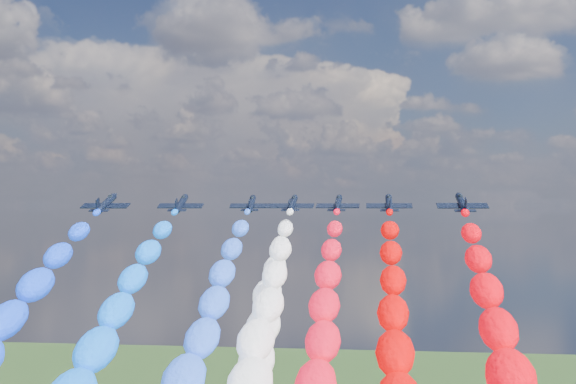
# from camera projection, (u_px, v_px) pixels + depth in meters

# --- Properties ---
(jet_0) EXTENTS (7.76, 10.58, 5.54)m
(jet_0) POSITION_uv_depth(u_px,v_px,m) (106.00, 203.00, 122.91)
(jet_0) COLOR black
(jet_1) EXTENTS (8.24, 10.92, 5.54)m
(jet_1) POSITION_uv_depth(u_px,v_px,m) (181.00, 204.00, 130.72)
(jet_1) COLOR black
(jet_2) EXTENTS (8.46, 11.08, 5.54)m
(jet_2) POSITION_uv_depth(u_px,v_px,m) (251.00, 204.00, 139.05)
(jet_2) COLOR black
(jet_3) EXTENTS (7.84, 10.64, 5.54)m
(jet_3) POSITION_uv_depth(u_px,v_px,m) (293.00, 204.00, 136.62)
(jet_3) COLOR black
(jet_4) EXTENTS (8.08, 10.81, 5.54)m
(jet_4) POSITION_uv_depth(u_px,v_px,m) (292.00, 204.00, 149.21)
(jet_4) COLOR black
(jet_5) EXTENTS (8.05, 10.79, 5.54)m
(jet_5) POSITION_uv_depth(u_px,v_px,m) (338.00, 204.00, 136.18)
(jet_5) COLOR black
(jet_6) EXTENTS (7.86, 10.65, 5.54)m
(jet_6) POSITION_uv_depth(u_px,v_px,m) (389.00, 204.00, 128.85)
(jet_6) COLOR black
(jet_7) EXTENTS (8.12, 10.84, 5.54)m
(jet_7) POSITION_uv_depth(u_px,v_px,m) (462.00, 203.00, 116.24)
(jet_7) COLOR black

